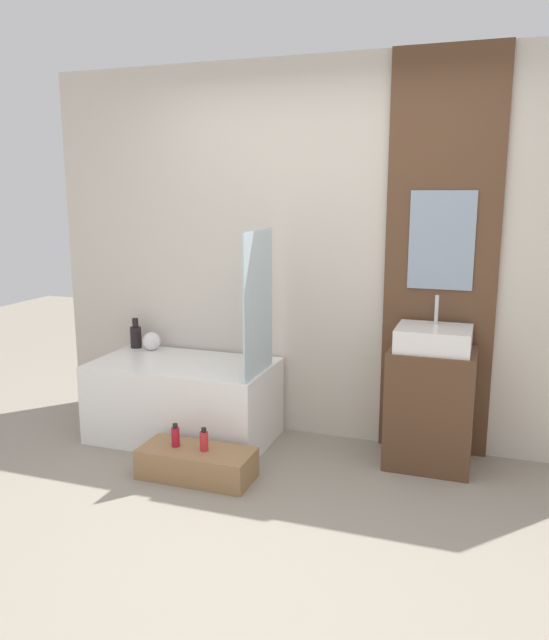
% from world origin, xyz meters
% --- Properties ---
extents(ground_plane, '(12.00, 12.00, 0.00)m').
position_xyz_m(ground_plane, '(0.00, 0.00, 0.00)').
color(ground_plane, gray).
extents(wall_tiled_back, '(4.20, 0.06, 2.60)m').
position_xyz_m(wall_tiled_back, '(0.00, 1.58, 1.30)').
color(wall_tiled_back, beige).
rests_on(wall_tiled_back, ground_plane).
extents(wall_wood_accent, '(0.71, 0.04, 2.60)m').
position_xyz_m(wall_wood_accent, '(0.75, 1.53, 1.31)').
color(wall_wood_accent, brown).
rests_on(wall_wood_accent, ground_plane).
extents(bathtub, '(1.25, 0.71, 0.55)m').
position_xyz_m(bathtub, '(-0.93, 1.18, 0.28)').
color(bathtub, white).
rests_on(bathtub, ground_plane).
extents(glass_shower_screen, '(0.01, 0.50, 0.93)m').
position_xyz_m(glass_shower_screen, '(-0.34, 1.09, 1.02)').
color(glass_shower_screen, silver).
rests_on(glass_shower_screen, bathtub).
extents(wooden_step_bench, '(0.70, 0.31, 0.18)m').
position_xyz_m(wooden_step_bench, '(-0.56, 0.62, 0.09)').
color(wooden_step_bench, '#997047').
rests_on(wooden_step_bench, ground_plane).
extents(vanity_cabinet, '(0.53, 0.43, 0.76)m').
position_xyz_m(vanity_cabinet, '(0.75, 1.29, 0.38)').
color(vanity_cabinet, brown).
rests_on(vanity_cabinet, ground_plane).
extents(sink, '(0.45, 0.38, 0.33)m').
position_xyz_m(sink, '(0.75, 1.29, 0.83)').
color(sink, white).
rests_on(sink, vanity_cabinet).
extents(vase_tall_dark, '(0.08, 0.08, 0.23)m').
position_xyz_m(vase_tall_dark, '(-1.47, 1.44, 0.65)').
color(vase_tall_dark, black).
rests_on(vase_tall_dark, bathtub).
extents(vase_round_light, '(0.14, 0.14, 0.14)m').
position_xyz_m(vase_round_light, '(-1.32, 1.41, 0.62)').
color(vase_round_light, white).
rests_on(vase_round_light, bathtub).
extents(bottle_soap_primary, '(0.05, 0.05, 0.15)m').
position_xyz_m(bottle_soap_primary, '(-0.71, 0.62, 0.25)').
color(bottle_soap_primary, '#B21928').
rests_on(bottle_soap_primary, wooden_step_bench).
extents(bottle_soap_secondary, '(0.05, 0.05, 0.14)m').
position_xyz_m(bottle_soap_secondary, '(-0.51, 0.62, 0.25)').
color(bottle_soap_secondary, red).
rests_on(bottle_soap_secondary, wooden_step_bench).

